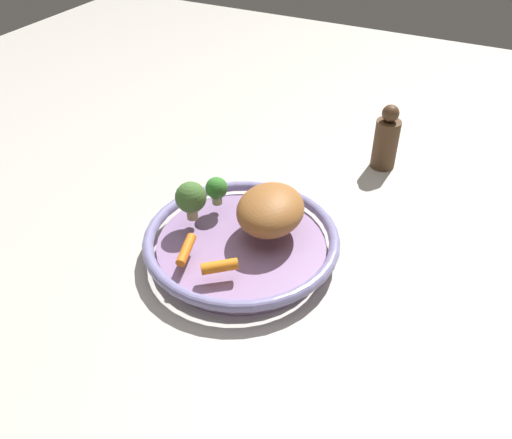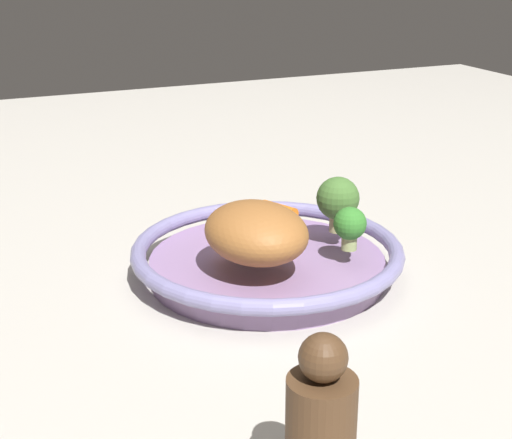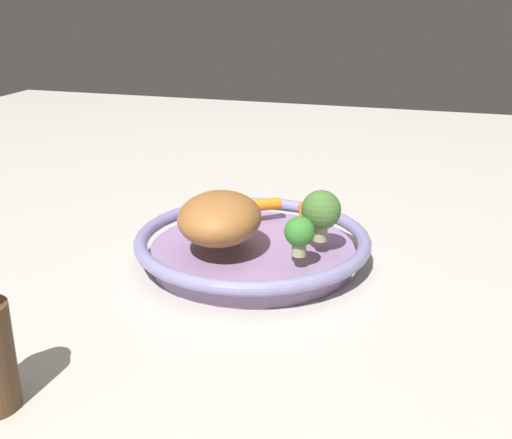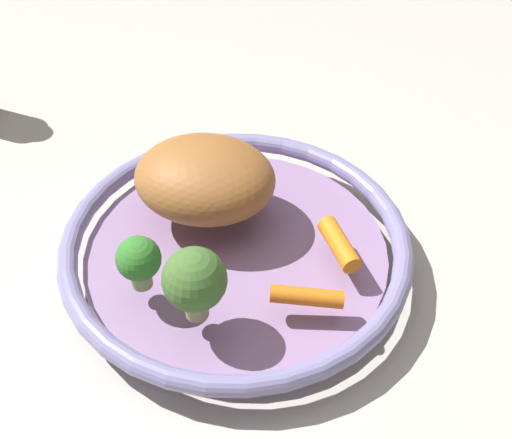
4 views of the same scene
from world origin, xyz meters
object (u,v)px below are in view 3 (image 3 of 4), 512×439
object	(u,v)px
serving_bowl	(253,246)
roast_chicken_piece	(220,218)
broccoli_floret_mid	(299,233)
broccoli_floret_edge	(322,210)
baby_carrot_near_rim	(304,212)
baby_carrot_back	(263,205)

from	to	relation	value
serving_bowl	roast_chicken_piece	distance (m)	0.07
broccoli_floret_mid	broccoli_floret_edge	distance (m)	0.06
roast_chicken_piece	broccoli_floret_edge	bearing A→B (deg)	19.18
baby_carrot_near_rim	roast_chicken_piece	bearing A→B (deg)	-125.05
serving_bowl	baby_carrot_back	size ratio (longest dim) A/B	5.85
roast_chicken_piece	broccoli_floret_mid	bearing A→B (deg)	-8.00
serving_bowl	baby_carrot_back	bearing A→B (deg)	97.61
baby_carrot_near_rim	broccoli_floret_mid	distance (m)	0.14
baby_carrot_back	baby_carrot_near_rim	distance (m)	0.07
roast_chicken_piece	baby_carrot_near_rim	world-z (taller)	roast_chicken_piece
broccoli_floret_mid	broccoli_floret_edge	size ratio (longest dim) A/B	0.74
baby_carrot_back	broccoli_floret_edge	world-z (taller)	broccoli_floret_edge
roast_chicken_piece	broccoli_floret_mid	xyz separation A→B (m)	(0.11, -0.02, -0.00)
roast_chicken_piece	baby_carrot_near_rim	bearing A→B (deg)	54.95
baby_carrot_near_rim	broccoli_floret_edge	size ratio (longest dim) A/B	0.88
baby_carrot_near_rim	broccoli_floret_edge	distance (m)	0.10
serving_bowl	roast_chicken_piece	xyz separation A→B (m)	(-0.03, -0.04, 0.05)
serving_bowl	baby_carrot_back	world-z (taller)	baby_carrot_back
broccoli_floret_mid	broccoli_floret_edge	bearing A→B (deg)	75.35
baby_carrot_near_rim	broccoli_floret_mid	world-z (taller)	broccoli_floret_mid
roast_chicken_piece	broccoli_floret_edge	xyz separation A→B (m)	(0.13, 0.04, 0.01)
serving_bowl	baby_carrot_near_rim	world-z (taller)	baby_carrot_near_rim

